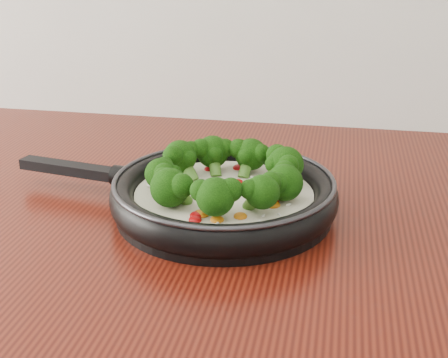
# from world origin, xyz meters

# --- Properties ---
(skillet) EXTENTS (0.49, 0.35, 0.09)m
(skillet) POSITION_xyz_m (0.15, 1.05, 0.93)
(skillet) COLOR black
(skillet) RESTS_ON counter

